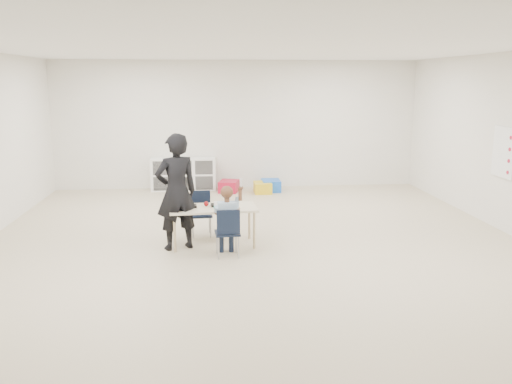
{
  "coord_description": "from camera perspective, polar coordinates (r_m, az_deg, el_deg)",
  "views": [
    {
      "loc": [
        -0.68,
        -7.5,
        2.36
      ],
      "look_at": [
        -0.02,
        -0.21,
        0.85
      ],
      "focal_mm": 38.0,
      "sensor_mm": 36.0,
      "label": 1
    }
  ],
  "objects": [
    {
      "name": "child",
      "position": [
        7.33,
        -3.04,
        -2.74
      ],
      "size": [
        0.48,
        0.48,
        1.08
      ],
      "primitive_type": null,
      "rotation": [
        0.0,
        0.0,
        0.06
      ],
      "color": "#B9DAFA",
      "rests_on": "chair_near"
    },
    {
      "name": "lunch_tray_near",
      "position": [
        7.89,
        -3.97,
        -1.37
      ],
      "size": [
        0.23,
        0.17,
        0.03
      ],
      "primitive_type": "cube",
      "rotation": [
        0.0,
        0.0,
        0.06
      ],
      "color": "black",
      "rests_on": "table"
    },
    {
      "name": "adult",
      "position": [
        7.67,
        -8.38,
        0.0
      ],
      "size": [
        0.71,
        0.59,
        1.65
      ],
      "primitive_type": "imported",
      "rotation": [
        0.0,
        0.0,
        3.52
      ],
      "color": "black",
      "rests_on": "ground"
    },
    {
      "name": "cubby_shelf",
      "position": [
        11.96,
        -7.65,
        1.88
      ],
      "size": [
        1.4,
        0.4,
        0.7
      ],
      "primitive_type": "cube",
      "color": "white",
      "rests_on": "ground"
    },
    {
      "name": "bin_yellow",
      "position": [
        11.58,
        0.7,
        0.47
      ],
      "size": [
        0.37,
        0.47,
        0.23
      ],
      "primitive_type": "cube",
      "rotation": [
        0.0,
        0.0,
        0.01
      ],
      "color": "yellow",
      "rests_on": "ground"
    },
    {
      "name": "room",
      "position": [
        7.59,
        -0.03,
        4.39
      ],
      "size": [
        9.0,
        9.02,
        2.8
      ],
      "color": "beige",
      "rests_on": "ground"
    },
    {
      "name": "rules_poster",
      "position": [
        9.41,
        24.58,
        3.83
      ],
      "size": [
        0.02,
        0.6,
        0.8
      ],
      "primitive_type": "cube",
      "color": "white",
      "rests_on": "room"
    },
    {
      "name": "bin_blue",
      "position": [
        11.77,
        1.59,
        0.69
      ],
      "size": [
        0.39,
        0.5,
        0.24
      ],
      "primitive_type": "cube",
      "rotation": [
        0.0,
        0.0,
        0.0
      ],
      "color": "blue",
      "rests_on": "ground"
    },
    {
      "name": "milk_carton",
      "position": [
        7.71,
        -4.18,
        -1.42
      ],
      "size": [
        0.07,
        0.07,
        0.1
      ],
      "primitive_type": "cube",
      "rotation": [
        0.0,
        0.0,
        0.06
      ],
      "color": "white",
      "rests_on": "table"
    },
    {
      "name": "apple_far",
      "position": [
        7.72,
        -8.11,
        -1.59
      ],
      "size": [
        0.07,
        0.07,
        0.07
      ],
      "primitive_type": "sphere",
      "color": "maroon",
      "rests_on": "table"
    },
    {
      "name": "lunch_tray_far",
      "position": [
        7.86,
        -7.08,
        -1.49
      ],
      "size": [
        0.23,
        0.17,
        0.03
      ],
      "primitive_type": "cube",
      "rotation": [
        0.0,
        0.0,
        0.06
      ],
      "color": "black",
      "rests_on": "table"
    },
    {
      "name": "bread_roll",
      "position": [
        7.72,
        -2.15,
        -1.49
      ],
      "size": [
        0.09,
        0.09,
        0.07
      ],
      "primitive_type": "ellipsoid",
      "color": "tan",
      "rests_on": "table"
    },
    {
      "name": "chair_near",
      "position": [
        7.38,
        -3.03,
        -4.22
      ],
      "size": [
        0.35,
        0.33,
        0.68
      ],
      "primitive_type": null,
      "rotation": [
        0.0,
        0.0,
        0.06
      ],
      "color": "black",
      "rests_on": "ground"
    },
    {
      "name": "table",
      "position": [
        7.9,
        -4.5,
        -3.58
      ],
      "size": [
        1.28,
        0.7,
        0.57
      ],
      "rotation": [
        0.0,
        0.0,
        0.06
      ],
      "color": "beige",
      "rests_on": "ground"
    },
    {
      "name": "apple_near",
      "position": [
        7.89,
        -5.26,
        -1.24
      ],
      "size": [
        0.07,
        0.07,
        0.07
      ],
      "primitive_type": "sphere",
      "color": "maroon",
      "rests_on": "table"
    },
    {
      "name": "chair_far",
      "position": [
        8.39,
        -5.8,
        -2.33
      ],
      "size": [
        0.35,
        0.33,
        0.68
      ],
      "primitive_type": null,
      "rotation": [
        0.0,
        0.0,
        0.06
      ],
      "color": "black",
      "rests_on": "ground"
    },
    {
      "name": "bin_red",
      "position": [
        11.7,
        -2.87,
        0.61
      ],
      "size": [
        0.49,
        0.57,
        0.24
      ],
      "primitive_type": "cube",
      "rotation": [
        0.0,
        0.0,
        -0.24
      ],
      "color": "#AE112D",
      "rests_on": "ground"
    }
  ]
}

